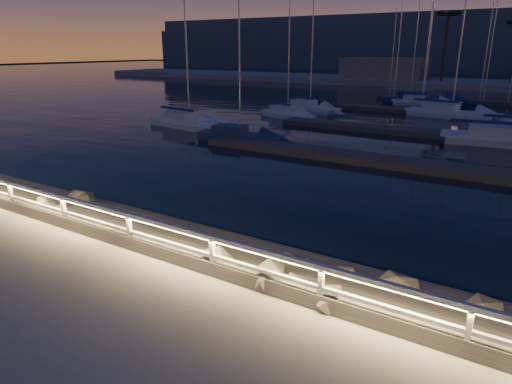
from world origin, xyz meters
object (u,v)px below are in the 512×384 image
sailboat_e (286,113)px  sailboat_b (188,122)px  sailboat_c (508,138)px  sailboat_j (449,112)px  sailboat_n (420,101)px  guard_rail (180,237)px  sailboat_k (421,99)px  sailboat_i (309,107)px  sailboat_a (238,135)px

sailboat_e → sailboat_b: bearing=-95.2°
sailboat_c → sailboat_e: bearing=162.9°
sailboat_j → sailboat_n: bearing=126.6°
sailboat_c → guard_rail: bearing=-110.3°
sailboat_b → sailboat_e: sailboat_b is taller
sailboat_j → sailboat_e: bearing=-139.0°
sailboat_k → sailboat_n: sailboat_k is taller
sailboat_b → sailboat_c: size_ratio=0.89×
sailboat_e → sailboat_i: bearing=112.4°
sailboat_b → sailboat_i: (3.98, 13.86, -0.02)m
sailboat_i → sailboat_n: size_ratio=1.02×
sailboat_a → sailboat_n: size_ratio=0.94×
sailboat_b → sailboat_j: sailboat_j is taller
sailboat_i → sailboat_c: bearing=-8.7°
sailboat_a → sailboat_c: 17.91m
sailboat_i → sailboat_a: bearing=-66.2°
sailboat_a → sailboat_e: bearing=93.2°
sailboat_n → sailboat_a: bearing=-111.5°
sailboat_a → sailboat_n: 28.44m
guard_rail → sailboat_i: bearing=110.8°
guard_rail → sailboat_k: 47.79m
guard_rail → sailboat_k: sailboat_k is taller
sailboat_j → sailboat_n: 9.57m
sailboat_e → sailboat_k: bearing=88.4°
sailboat_a → sailboat_i: bearing=90.3°
sailboat_a → sailboat_k: size_ratio=0.67×
guard_rail → sailboat_c: bearing=77.4°
sailboat_e → sailboat_k: 20.31m
guard_rail → sailboat_b: (-16.76, 19.75, -0.94)m
sailboat_c → sailboat_i: 20.13m
sailboat_e → sailboat_n: sailboat_n is taller
sailboat_i → sailboat_n: (8.12, 11.62, -0.03)m
guard_rail → sailboat_c: sailboat_c is taller
guard_rail → sailboat_j: 36.85m
sailboat_b → sailboat_k: size_ratio=0.84×
sailboat_i → sailboat_j: (12.75, 3.24, 0.04)m
sailboat_b → sailboat_k: 30.11m
sailboat_b → sailboat_k: sailboat_k is taller
guard_rail → sailboat_n: bearing=95.9°
sailboat_a → sailboat_b: 7.04m
sailboat_e → sailboat_n: size_ratio=0.93×
guard_rail → sailboat_j: size_ratio=3.18×
sailboat_a → sailboat_b: (-6.61, 2.42, 0.04)m
sailboat_a → sailboat_b: size_ratio=0.79×
sailboat_k → sailboat_n: (0.45, -2.28, -0.07)m
sailboat_e → sailboat_i: size_ratio=0.91×
sailboat_n → sailboat_e: bearing=-125.9°
guard_rail → sailboat_i: (-12.78, 33.60, -0.96)m
guard_rail → sailboat_k: size_ratio=2.83×
sailboat_k → guard_rail: bearing=-88.8°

